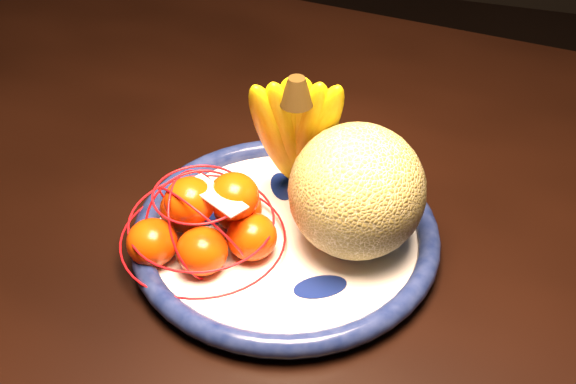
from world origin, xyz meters
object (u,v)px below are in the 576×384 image
(dining_table, at_px, (291,211))
(cantaloupe, at_px, (357,191))
(banana_bunch, at_px, (296,129))
(fruit_bowl, at_px, (286,235))
(mandarin_bag, at_px, (206,222))

(dining_table, bearing_deg, cantaloupe, -43.57)
(dining_table, relative_size, banana_bunch, 8.08)
(fruit_bowl, bearing_deg, mandarin_bag, -152.75)
(dining_table, xyz_separation_m, fruit_bowl, (0.04, -0.15, 0.10))
(fruit_bowl, bearing_deg, cantaloupe, 7.75)
(dining_table, height_order, cantaloupe, cantaloupe)
(cantaloupe, xyz_separation_m, banana_bunch, (-0.08, 0.05, 0.03))
(cantaloupe, bearing_deg, mandarin_bag, -161.84)
(fruit_bowl, xyz_separation_m, banana_bunch, (-0.01, 0.07, 0.10))
(banana_bunch, height_order, mandarin_bag, banana_bunch)
(cantaloupe, height_order, mandarin_bag, cantaloupe)
(dining_table, xyz_separation_m, mandarin_bag, (-0.04, -0.19, 0.13))
(fruit_bowl, xyz_separation_m, cantaloupe, (0.08, 0.01, 0.07))
(mandarin_bag, bearing_deg, banana_bunch, 55.63)
(fruit_bowl, relative_size, mandarin_bag, 1.58)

